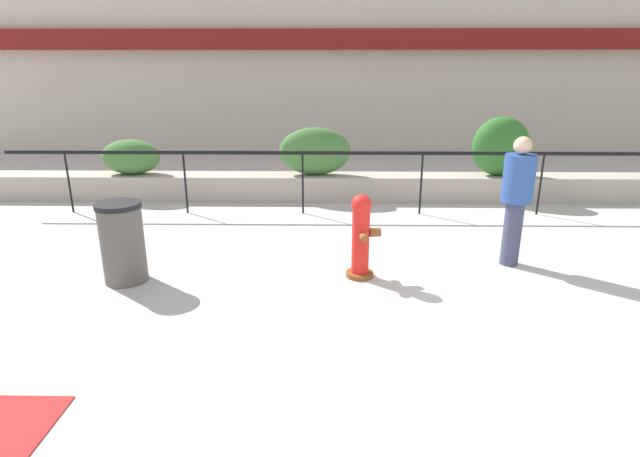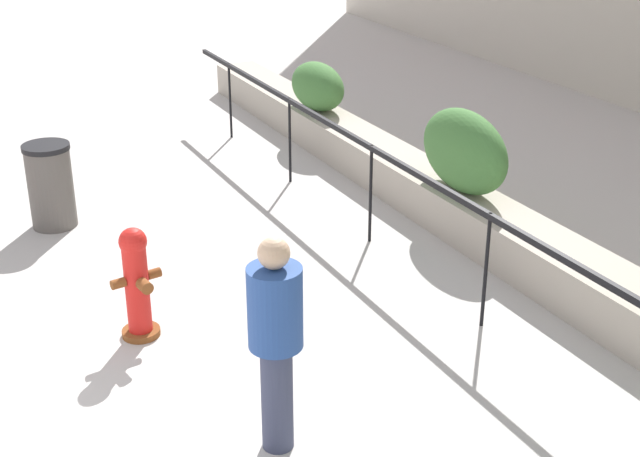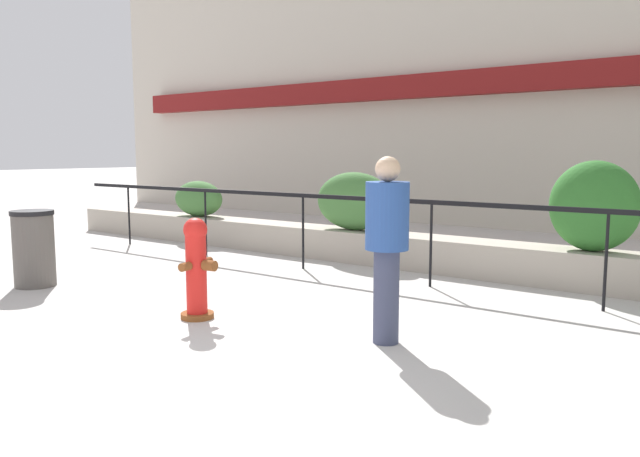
# 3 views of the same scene
# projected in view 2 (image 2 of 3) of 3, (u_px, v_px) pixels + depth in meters

# --- Properties ---
(planter_wall_low) EXTENTS (18.00, 0.70, 0.50)m
(planter_wall_low) POSITION_uv_depth(u_px,v_px,m) (574.00, 278.00, 8.78)
(planter_wall_low) COLOR #ADA393
(planter_wall_low) RESTS_ON ground
(fence_railing_segment) EXTENTS (15.00, 0.05, 1.15)m
(fence_railing_segment) POSITION_uv_depth(u_px,v_px,m) (489.00, 227.00, 8.01)
(fence_railing_segment) COLOR black
(fence_railing_segment) RESTS_ON ground
(hedge_bush_0) EXTENTS (1.18, 0.64, 0.70)m
(hedge_bush_0) POSITION_uv_depth(u_px,v_px,m) (318.00, 86.00, 13.17)
(hedge_bush_0) COLOR #427538
(hedge_bush_0) RESTS_ON planter_wall_low
(hedge_bush_1) EXTENTS (1.43, 0.58, 0.95)m
(hedge_bush_1) POSITION_uv_depth(u_px,v_px,m) (464.00, 151.00, 10.08)
(hedge_bush_1) COLOR #427538
(hedge_bush_1) RESTS_ON planter_wall_low
(fire_hydrant) EXTENTS (0.46, 0.48, 1.08)m
(fire_hydrant) POSITION_uv_depth(u_px,v_px,m) (137.00, 282.00, 8.03)
(fire_hydrant) COLOR brown
(fire_hydrant) RESTS_ON ground
(pedestrian) EXTENTS (0.51, 0.51, 1.73)m
(pedestrian) POSITION_uv_depth(u_px,v_px,m) (276.00, 332.00, 6.37)
(pedestrian) COLOR #383D56
(pedestrian) RESTS_ON ground
(trash_bin) EXTENTS (0.55, 0.55, 1.01)m
(trash_bin) POSITION_uv_depth(u_px,v_px,m) (51.00, 186.00, 10.38)
(trash_bin) COLOR #56514C
(trash_bin) RESTS_ON ground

